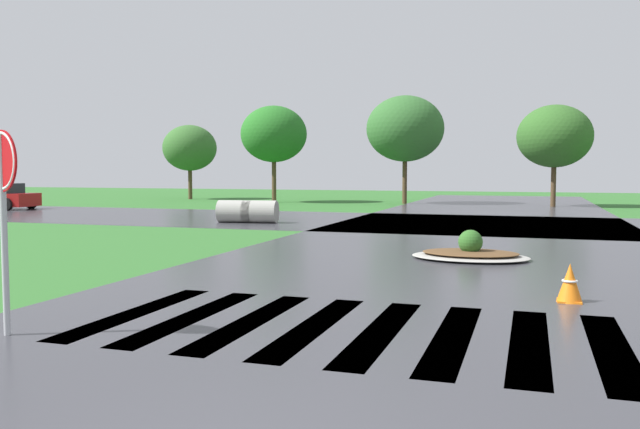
# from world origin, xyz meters

# --- Properties ---
(asphalt_roadway) EXTENTS (10.87, 80.00, 0.01)m
(asphalt_roadway) POSITION_xyz_m (0.00, 10.00, 0.00)
(asphalt_roadway) COLOR #35353A
(asphalt_roadway) RESTS_ON ground
(asphalt_cross_road) EXTENTS (90.00, 9.78, 0.01)m
(asphalt_cross_road) POSITION_xyz_m (0.00, 21.58, 0.00)
(asphalt_cross_road) COLOR #35353A
(asphalt_cross_road) RESTS_ON ground
(crosswalk_stripes) EXTENTS (7.65, 3.57, 0.01)m
(crosswalk_stripes) POSITION_xyz_m (0.00, 4.20, 0.00)
(crosswalk_stripes) COLOR white
(crosswalk_stripes) RESTS_ON ground
(stop_sign) EXTENTS (0.72, 0.31, 2.55)m
(stop_sign) POSITION_xyz_m (-4.39, 2.57, 1.89)
(stop_sign) COLOR #B2B5BA
(stop_sign) RESTS_ON ground
(median_island) EXTENTS (2.68, 1.87, 0.68)m
(median_island) POSITION_xyz_m (0.48, 11.45, 0.14)
(median_island) COLOR #9E9B93
(median_island) RESTS_ON ground
(drainage_pipe_stack) EXTENTS (2.43, 1.18, 0.88)m
(drainage_pipe_stack) POSITION_xyz_m (-8.72, 19.40, 0.44)
(drainage_pipe_stack) COLOR #9E9B93
(drainage_pipe_stack) RESTS_ON ground
(traffic_cone) EXTENTS (0.39, 0.39, 0.61)m
(traffic_cone) POSITION_xyz_m (2.39, 6.92, 0.29)
(traffic_cone) COLOR orange
(traffic_cone) RESTS_ON ground
(background_treeline) EXTENTS (44.14, 6.33, 6.55)m
(background_treeline) POSITION_xyz_m (-2.02, 35.26, 3.97)
(background_treeline) COLOR #4C3823
(background_treeline) RESTS_ON ground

